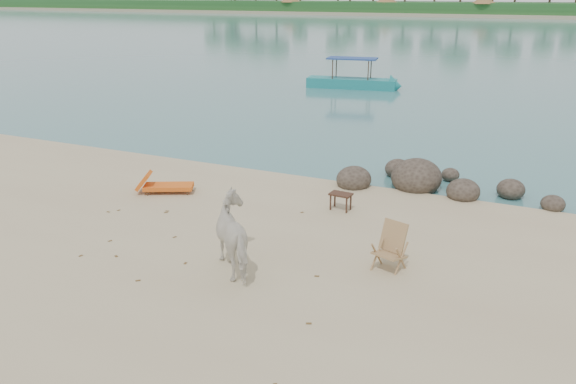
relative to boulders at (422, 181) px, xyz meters
The scene contains 10 objects.
water 83.54m from the boulders, 91.80° to the left, with size 400.00×400.00×0.00m, color #3D797A.
far_shore 163.52m from the boulders, 90.92° to the left, with size 420.00×90.00×1.40m, color tan.
far_scenery 130.26m from the boulders, 91.14° to the left, with size 420.00×18.00×9.50m.
boulders is the anchor object (origin of this frame).
cow 7.17m from the boulders, 109.33° to the right, with size 0.82×1.79×1.51m, color silver.
side_table 3.14m from the boulders, 119.77° to the right, with size 0.57×0.37×0.46m, color #321F14, non-canonical shape.
lounge_chair 7.35m from the boulders, 151.90° to the right, with size 1.72×0.60×0.52m, color #EC571B, non-canonical shape.
deck_chair 5.52m from the boulders, 85.21° to the right, with size 0.61×0.67×0.95m, color #9E824F, non-canonical shape.
boat_near 18.49m from the boulders, 114.74° to the left, with size 5.96×1.34×2.90m, color #197A7D, non-canonical shape.
dead_leaves 7.34m from the boulders, 124.99° to the right, with size 7.05×6.83×0.00m.
Camera 1 is at (5.49, -9.32, 5.45)m, focal length 35.00 mm.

